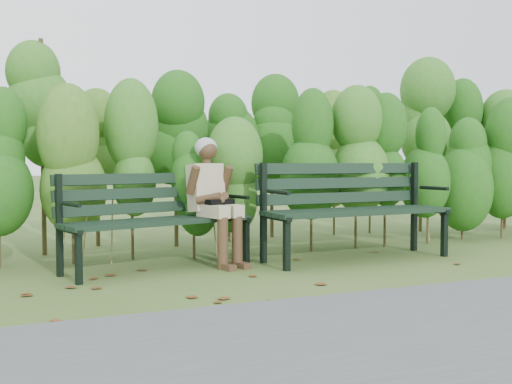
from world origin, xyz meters
name	(u,v)px	position (x,y,z in m)	size (l,w,h in m)	color
ground	(271,276)	(0.00, 0.00, 0.00)	(80.00, 80.00, 0.00)	#36551D
footpath	(429,342)	(0.00, -2.20, 0.01)	(60.00, 2.50, 0.01)	#474749
hedge_band	(206,143)	(0.00, 1.86, 1.26)	(11.04, 1.67, 2.42)	#47381E
leaf_litter	(266,279)	(-0.10, -0.12, 0.00)	(5.37, 2.08, 0.01)	brown
bench_left	(154,212)	(-0.89, 0.82, 0.55)	(1.96, 1.07, 0.93)	black
bench_right	(351,202)	(1.20, 0.56, 0.61)	(2.10, 0.78, 1.03)	black
seated_woman	(213,192)	(-0.28, 0.79, 0.74)	(0.53, 0.77, 1.29)	#C1B38B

